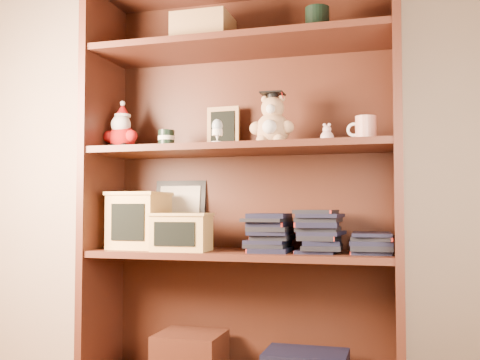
% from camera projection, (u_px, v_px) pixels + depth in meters
% --- Properties ---
extents(bookcase, '(1.20, 0.35, 1.60)m').
position_uv_depth(bookcase, '(243.00, 191.00, 2.19)').
color(bookcase, '#472014').
rests_on(bookcase, ground).
extents(shelf_lower, '(1.14, 0.33, 0.02)m').
position_uv_depth(shelf_lower, '(240.00, 254.00, 2.13)').
color(shelf_lower, '#472014').
rests_on(shelf_lower, ground).
extents(shelf_upper, '(1.14, 0.33, 0.02)m').
position_uv_depth(shelf_upper, '(240.00, 149.00, 2.15)').
color(shelf_upper, '#472014').
rests_on(shelf_upper, ground).
extents(santa_plush, '(0.15, 0.11, 0.21)m').
position_uv_depth(santa_plush, '(122.00, 131.00, 2.28)').
color(santa_plush, '#A50F0F').
rests_on(santa_plush, shelf_upper).
extents(teachers_tin, '(0.07, 0.07, 0.07)m').
position_uv_depth(teachers_tin, '(166.00, 139.00, 2.23)').
color(teachers_tin, black).
rests_on(teachers_tin, shelf_upper).
extents(chalkboard_plaque, '(0.14, 0.08, 0.18)m').
position_uv_depth(chalkboard_plaque, '(223.00, 129.00, 2.29)').
color(chalkboard_plaque, '#9E7547').
rests_on(chalkboard_plaque, shelf_upper).
extents(egg_cup, '(0.05, 0.05, 0.10)m').
position_uv_depth(egg_cup, '(217.00, 131.00, 2.10)').
color(egg_cup, white).
rests_on(egg_cup, shelf_upper).
extents(grad_teddy_bear, '(0.17, 0.15, 0.21)m').
position_uv_depth(grad_teddy_bear, '(272.00, 124.00, 2.11)').
color(grad_teddy_bear, tan).
rests_on(grad_teddy_bear, shelf_upper).
extents(pink_figurine, '(0.05, 0.05, 0.08)m').
position_uv_depth(pink_figurine, '(327.00, 136.00, 2.06)').
color(pink_figurine, beige).
rests_on(pink_figurine, shelf_upper).
extents(teacher_mug, '(0.11, 0.08, 0.09)m').
position_uv_depth(teacher_mug, '(365.00, 129.00, 2.02)').
color(teacher_mug, silver).
rests_on(teacher_mug, shelf_upper).
extents(certificate_frame, '(0.22, 0.06, 0.28)m').
position_uv_depth(certificate_frame, '(180.00, 214.00, 2.35)').
color(certificate_frame, black).
rests_on(certificate_frame, shelf_lower).
extents(treats_box, '(0.21, 0.21, 0.23)m').
position_uv_depth(treats_box, '(139.00, 220.00, 2.25)').
color(treats_box, tan).
rests_on(treats_box, shelf_lower).
extents(pencils_box, '(0.23, 0.17, 0.14)m').
position_uv_depth(pencils_box, '(182.00, 232.00, 2.13)').
color(pencils_box, tan).
rests_on(pencils_box, shelf_lower).
extents(book_stack_left, '(0.14, 0.20, 0.14)m').
position_uv_depth(book_stack_left, '(270.00, 232.00, 2.10)').
color(book_stack_left, black).
rests_on(book_stack_left, shelf_lower).
extents(book_stack_mid, '(0.14, 0.20, 0.16)m').
position_uv_depth(book_stack_mid, '(319.00, 231.00, 2.05)').
color(book_stack_mid, black).
rests_on(book_stack_mid, shelf_lower).
extents(book_stack_right, '(0.14, 0.20, 0.08)m').
position_uv_depth(book_stack_right, '(373.00, 243.00, 2.00)').
color(book_stack_right, black).
rests_on(book_stack_right, shelf_lower).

